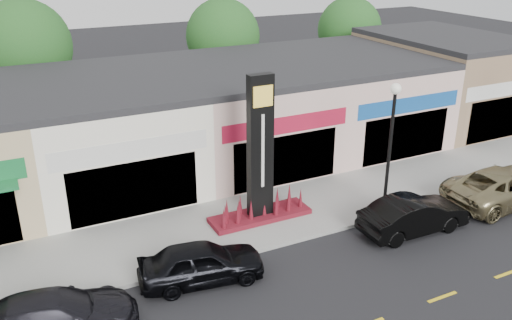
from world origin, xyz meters
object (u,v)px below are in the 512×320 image
object	(u,v)px
car_gold_suv	(505,186)
lamp_east_near	(391,136)
car_black_sedan	(201,263)
car_dark_sedan	(55,315)
car_black_conv	(413,215)
pylon_sign	(260,170)

from	to	relation	value
car_gold_suv	lamp_east_near	bearing A→B (deg)	74.46
car_gold_suv	car_black_sedan	bearing A→B (deg)	88.91
car_dark_sedan	car_black_conv	world-z (taller)	car_black_conv
car_black_sedan	pylon_sign	bearing A→B (deg)	-43.46
car_dark_sedan	car_gold_suv	bearing A→B (deg)	-81.27
pylon_sign	lamp_east_near	bearing A→B (deg)	-18.75
lamp_east_near	car_dark_sedan	distance (m)	13.84
car_dark_sedan	car_black_sedan	size ratio (longest dim) A/B	1.12
pylon_sign	car_gold_suv	size ratio (longest dim) A/B	1.06
pylon_sign	car_gold_suv	xyz separation A→B (m)	(10.35, -3.22, -1.49)
pylon_sign	car_dark_sedan	bearing A→B (deg)	-157.41
car_dark_sedan	car_gold_suv	xyz separation A→B (m)	(18.79, 0.29, 0.10)
car_black_conv	lamp_east_near	bearing A→B (deg)	1.33
lamp_east_near	car_gold_suv	xyz separation A→B (m)	(5.35, -1.52, -2.69)
car_gold_suv	car_dark_sedan	bearing A→B (deg)	91.20
pylon_sign	car_black_conv	size ratio (longest dim) A/B	1.34
car_black_conv	car_gold_suv	size ratio (longest dim) A/B	0.79
pylon_sign	car_black_conv	distance (m)	6.27
lamp_east_near	pylon_sign	xyz separation A→B (m)	(-5.00, 1.70, -1.20)
car_black_sedan	car_gold_suv	world-z (taller)	car_gold_suv
car_dark_sedan	car_black_conv	size ratio (longest dim) A/B	1.06
pylon_sign	car_black_conv	world-z (taller)	pylon_sign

